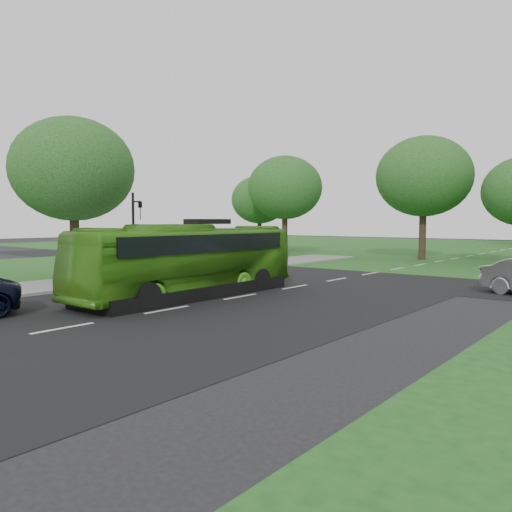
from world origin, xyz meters
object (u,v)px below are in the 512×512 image
(tree_park_b, at_px, (424,177))
(bus, at_px, (190,260))
(tree_park_a, at_px, (285,188))
(traffic_light, at_px, (135,230))
(tree_side_near, at_px, (73,170))
(tree_park_f, at_px, (260,200))

(tree_park_b, distance_m, bus, 26.69)
(tree_park_a, xyz_separation_m, traffic_light, (7.15, -22.71, -3.61))
(traffic_light, bearing_deg, bus, -14.21)
(tree_side_near, distance_m, traffic_light, 5.73)
(tree_park_f, distance_m, tree_side_near, 28.07)
(tree_park_a, distance_m, tree_park_b, 12.65)
(tree_park_b, bearing_deg, traffic_light, -101.96)
(tree_park_a, height_order, traffic_light, tree_park_a)
(bus, xyz_separation_m, traffic_light, (-5.28, 1.20, 1.19))
(tree_park_b, bearing_deg, tree_park_a, -169.77)
(tree_park_b, distance_m, tree_park_f, 18.39)
(tree_side_near, height_order, traffic_light, tree_side_near)
(tree_park_f, relative_size, tree_side_near, 0.91)
(tree_park_b, relative_size, tree_side_near, 1.14)
(tree_park_a, height_order, bus, tree_park_a)
(tree_park_b, xyz_separation_m, bus, (-0.01, -26.16, -5.30))
(tree_park_f, xyz_separation_m, bus, (18.29, -27.38, -3.95))
(bus, height_order, traffic_light, traffic_light)
(tree_park_a, distance_m, tree_side_near, 23.45)
(traffic_light, bearing_deg, tree_park_a, 106.09)
(tree_side_near, bearing_deg, bus, -3.46)
(tree_park_f, bearing_deg, tree_park_b, -3.83)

